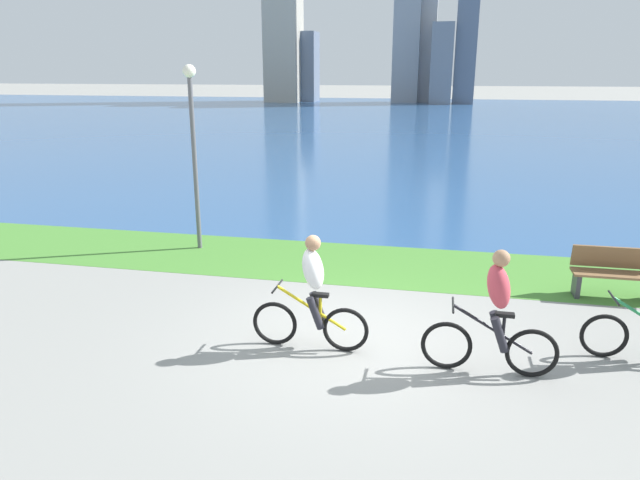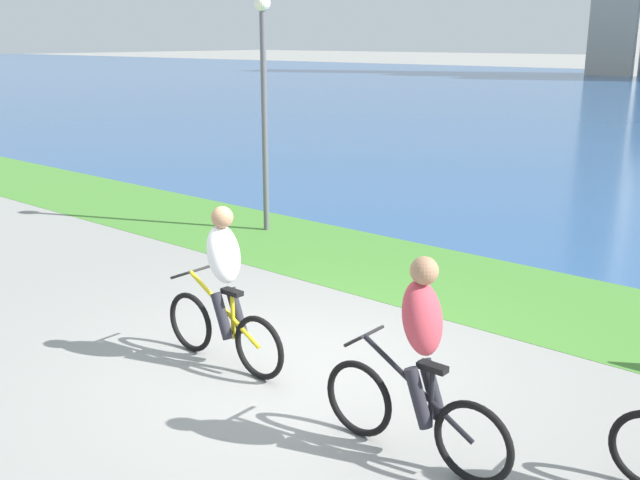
{
  "view_description": "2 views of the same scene",
  "coord_description": "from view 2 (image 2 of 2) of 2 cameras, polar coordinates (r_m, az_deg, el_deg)",
  "views": [
    {
      "loc": [
        1.19,
        -7.84,
        3.88
      ],
      "look_at": [
        -0.64,
        0.78,
        1.28
      ],
      "focal_mm": 32.37,
      "sensor_mm": 36.0,
      "label": 1
    },
    {
      "loc": [
        4.76,
        -5.13,
        3.3
      ],
      "look_at": [
        -0.35,
        0.9,
        1.1
      ],
      "focal_mm": 40.88,
      "sensor_mm": 36.0,
      "label": 2
    }
  ],
  "objects": [
    {
      "name": "grass_strip_bayside",
      "position": [
        10.38,
        10.76,
        -3.26
      ],
      "size": [
        120.0,
        2.69,
        0.01
      ],
      "primitive_type": "cube",
      "color": "#478433",
      "rests_on": "ground"
    },
    {
      "name": "ground_plane",
      "position": [
        7.74,
        -2.4,
        -9.72
      ],
      "size": [
        300.0,
        300.0,
        0.0
      ],
      "primitive_type": "plane",
      "color": "gray"
    },
    {
      "name": "cyclist_trailing",
      "position": [
        5.83,
        7.73,
        -9.53
      ],
      "size": [
        1.77,
        0.52,
        1.72
      ],
      "color": "black",
      "rests_on": "ground"
    },
    {
      "name": "lamppost_tall",
      "position": [
        12.62,
        -4.43,
        12.35
      ],
      "size": [
        0.28,
        0.28,
        4.0
      ],
      "color": "#595960",
      "rests_on": "ground"
    },
    {
      "name": "cyclist_lead",
      "position": [
        7.47,
        -7.54,
        -3.81
      ],
      "size": [
        1.71,
        0.52,
        1.7
      ],
      "color": "black",
      "rests_on": "ground"
    }
  ]
}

